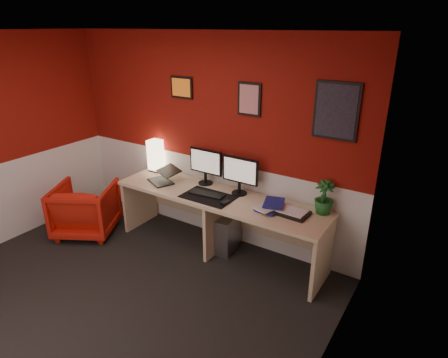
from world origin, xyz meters
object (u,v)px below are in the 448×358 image
shoji_lamp (156,156)px  laptop (160,174)px  armchair (86,209)px  monitor_left (205,161)px  potted_plant (324,197)px  monitor_right (240,170)px  desk (219,224)px  pc_tower (228,232)px  zen_tray (291,213)px

shoji_lamp → laptop: (0.33, -0.28, -0.09)m
armchair → shoji_lamp: bearing=-154.0°
shoji_lamp → monitor_left: size_ratio=0.69×
shoji_lamp → armchair: (-0.55, -0.79, -0.60)m
potted_plant → armchair: 3.01m
monitor_left → monitor_right: same height
desk → monitor_left: bearing=147.0°
laptop → armchair: size_ratio=0.45×
laptop → potted_plant: bearing=33.2°
monitor_right → armchair: size_ratio=0.79×
potted_plant → shoji_lamp: bearing=179.8°
potted_plant → pc_tower: bearing=-173.2°
potted_plant → monitor_left: bearing=-179.5°
monitor_right → armchair: (-1.87, -0.73, -0.69)m
monitor_left → potted_plant: 1.48m
laptop → armchair: (-0.87, -0.50, -0.51)m
desk → pc_tower: bearing=57.1°
pc_tower → desk: bearing=-131.0°
zen_tray → monitor_left: bearing=171.3°
monitor_left → armchair: size_ratio=0.79×
laptop → monitor_right: bearing=38.1°
monitor_right → zen_tray: 0.78m
shoji_lamp → potted_plant: (2.30, -0.01, -0.02)m
monitor_left → laptop: bearing=-151.8°
desk → monitor_right: bearing=46.2°
laptop → zen_tray: size_ratio=0.94×
laptop → monitor_left: 0.59m
potted_plant → pc_tower: size_ratio=0.80×
desk → armchair: bearing=-162.0°
zen_tray → potted_plant: potted_plant is taller
laptop → potted_plant: 2.00m
armchair → potted_plant: bearing=166.1°
monitor_right → potted_plant: (0.98, 0.05, -0.11)m
pc_tower → laptop: bearing=-178.7°
monitor_right → potted_plant: 0.98m
armchair → monitor_left: bearing=-179.8°
laptop → monitor_right: monitor_right is taller
pc_tower → armchair: bearing=-167.9°
pc_tower → monitor_right: bearing=28.3°
desk → pc_tower: (0.06, 0.10, -0.14)m
zen_tray → armchair: (-2.59, -0.58, -0.41)m
desk → laptop: (-0.83, -0.05, 0.47)m
monitor_left → zen_tray: (1.22, -0.19, -0.28)m
pc_tower → armchair: (-1.76, -0.65, 0.11)m
monitor_right → pc_tower: monitor_right is taller
desk → shoji_lamp: 1.30m
monitor_left → potted_plant: (1.48, 0.01, -0.11)m
zen_tray → pc_tower: 0.97m
shoji_lamp → pc_tower: shoji_lamp is taller
pc_tower → zen_tray: bearing=-13.0°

